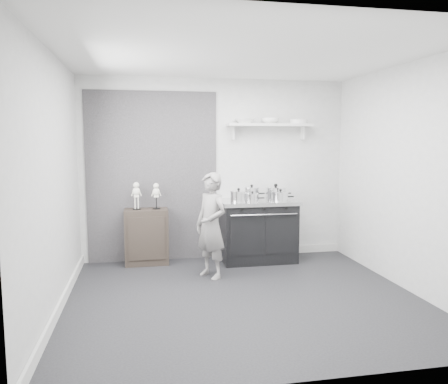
{
  "coord_description": "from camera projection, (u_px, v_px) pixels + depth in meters",
  "views": [
    {
      "loc": [
        -1.11,
        -4.7,
        1.79
      ],
      "look_at": [
        -0.04,
        0.95,
        1.11
      ],
      "focal_mm": 35.0,
      "sensor_mm": 36.0,
      "label": 1
    }
  ],
  "objects": [
    {
      "name": "skeleton_full",
      "position": [
        136.0,
        194.0,
        6.23
      ],
      "size": [
        0.13,
        0.08,
        0.45
      ],
      "primitive_type": null,
      "color": "white",
      "rests_on": "side_cabinet"
    },
    {
      "name": "wall_shelf",
      "position": [
        270.0,
        126.0,
        6.55
      ],
      "size": [
        1.3,
        0.26,
        0.24
      ],
      "color": "silver",
      "rests_on": "room_shell"
    },
    {
      "name": "bowl_large",
      "position": [
        245.0,
        121.0,
        6.46
      ],
      "size": [
        0.28,
        0.28,
        0.07
      ],
      "primitive_type": "imported",
      "color": "white",
      "rests_on": "wall_shelf"
    },
    {
      "name": "pot_back_right",
      "position": [
        276.0,
        193.0,
        6.56
      ],
      "size": [
        0.39,
        0.31,
        0.23
      ],
      "color": "silver",
      "rests_on": "stove"
    },
    {
      "name": "plate_stack",
      "position": [
        298.0,
        122.0,
        6.62
      ],
      "size": [
        0.27,
        0.27,
        0.06
      ],
      "primitive_type": "cylinder",
      "color": "silver",
      "rests_on": "wall_shelf"
    },
    {
      "name": "stove",
      "position": [
        258.0,
        230.0,
        6.49
      ],
      "size": [
        1.14,
        0.71,
        0.91
      ],
      "color": "black",
      "rests_on": "ground"
    },
    {
      "name": "child",
      "position": [
        211.0,
        226.0,
        5.66
      ],
      "size": [
        0.55,
        0.6,
        1.38
      ],
      "primitive_type": "imported",
      "rotation": [
        0.0,
        0.0,
        -0.99
      ],
      "color": "gray",
      "rests_on": "ground"
    },
    {
      "name": "pot_front_right",
      "position": [
        280.0,
        196.0,
        6.32
      ],
      "size": [
        0.32,
        0.23,
        0.18
      ],
      "color": "silver",
      "rests_on": "stove"
    },
    {
      "name": "ground",
      "position": [
        243.0,
        297.0,
        5.0
      ],
      "size": [
        4.0,
        4.0,
        0.0
      ],
      "primitive_type": "plane",
      "color": "black",
      "rests_on": "ground"
    },
    {
      "name": "pot_back_left",
      "position": [
        252.0,
        193.0,
        6.53
      ],
      "size": [
        0.32,
        0.23,
        0.22
      ],
      "color": "silver",
      "rests_on": "stove"
    },
    {
      "name": "room_shell",
      "position": [
        233.0,
        154.0,
        4.94
      ],
      "size": [
        4.02,
        3.62,
        2.71
      ],
      "color": "#B3B3B0",
      "rests_on": "ground"
    },
    {
      "name": "skeleton_torso",
      "position": [
        156.0,
        194.0,
        6.28
      ],
      "size": [
        0.12,
        0.08,
        0.43
      ],
      "primitive_type": null,
      "color": "white",
      "rests_on": "side_cabinet"
    },
    {
      "name": "bowl_small",
      "position": [
        270.0,
        121.0,
        6.53
      ],
      "size": [
        0.26,
        0.26,
        0.08
      ],
      "primitive_type": "imported",
      "color": "white",
      "rests_on": "wall_shelf"
    },
    {
      "name": "pot_front_center",
      "position": [
        252.0,
        198.0,
        6.24
      ],
      "size": [
        0.27,
        0.18,
        0.15
      ],
      "color": "silver",
      "rests_on": "stove"
    },
    {
      "name": "pot_front_left",
      "position": [
        239.0,
        196.0,
        6.27
      ],
      "size": [
        0.33,
        0.24,
        0.2
      ],
      "color": "silver",
      "rests_on": "stove"
    },
    {
      "name": "side_cabinet",
      "position": [
        147.0,
        236.0,
        6.33
      ],
      "size": [
        0.62,
        0.36,
        0.8
      ],
      "primitive_type": "cube",
      "color": "black",
      "rests_on": "ground"
    }
  ]
}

